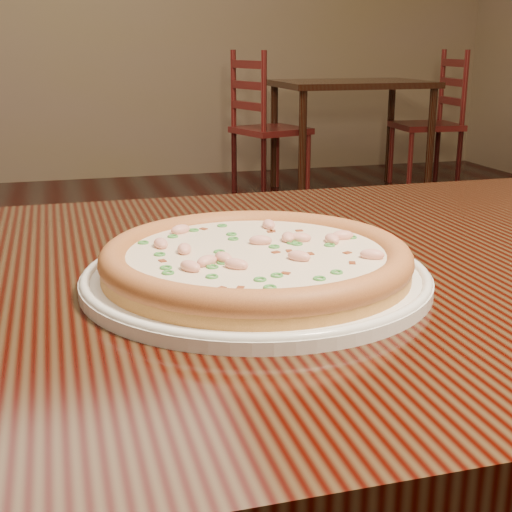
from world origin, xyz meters
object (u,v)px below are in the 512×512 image
object	(u,v)px
plate	(256,276)
bg_table_right	(351,95)
chair_c	(264,130)
chair_d	(434,124)
pizza	(256,259)
hero_table	(343,342)

from	to	relation	value
plate	bg_table_right	xyz separation A→B (m)	(1.77, 3.88, -0.10)
plate	chair_c	world-z (taller)	chair_c
chair_c	chair_d	size ratio (longest dim) A/B	1.00
chair_c	pizza	bearing A→B (deg)	-106.61
plate	pizza	world-z (taller)	pizza
hero_table	bg_table_right	xyz separation A→B (m)	(1.65, 3.83, 0.00)
plate	pizza	xyz separation A→B (m)	(0.00, 0.00, 0.02)
chair_c	plate	bearing A→B (deg)	-106.60
bg_table_right	chair_c	bearing A→B (deg)	175.32
plate	chair_d	xyz separation A→B (m)	(2.42, 3.90, -0.32)
pizza	bg_table_right	xyz separation A→B (m)	(1.77, 3.88, -0.12)
pizza	plate	bearing A→B (deg)	-99.66
pizza	chair_c	bearing A→B (deg)	73.39
hero_table	chair_c	size ratio (longest dim) A/B	1.26
hero_table	pizza	xyz separation A→B (m)	(-0.12, -0.05, 0.13)
pizza	chair_c	xyz separation A→B (m)	(1.17, 3.93, -0.34)
hero_table	bg_table_right	size ratio (longest dim) A/B	1.20
hero_table	chair_d	bearing A→B (deg)	59.18
pizza	chair_c	world-z (taller)	chair_c
plate	bg_table_right	size ratio (longest dim) A/B	0.35
chair_c	chair_d	bearing A→B (deg)	-1.24
hero_table	pizza	size ratio (longest dim) A/B	3.83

